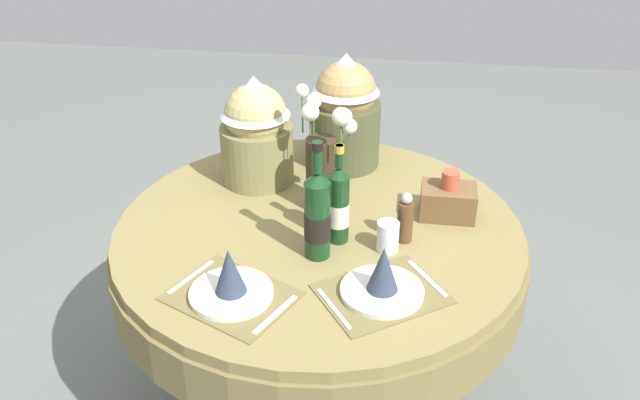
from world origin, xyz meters
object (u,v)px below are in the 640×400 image
object	(u,v)px
dining_table	(319,260)
wine_bottle_right	(317,215)
place_setting_right	(382,281)
woven_basket_side_right	(448,200)
pepper_mill	(405,219)
place_setting_left	(230,283)
gift_tub_back_left	(256,127)
gift_tub_back_centre	(345,107)
tumbler_near_right	(388,236)
flower_vase	(323,158)
wine_bottle_left	(338,205)

from	to	relation	value
dining_table	wine_bottle_right	world-z (taller)	wine_bottle_right
place_setting_right	woven_basket_side_right	xyz separation A→B (m)	(0.19, 0.46, 0.01)
pepper_mill	woven_basket_side_right	size ratio (longest dim) A/B	0.94
place_setting_left	place_setting_right	bearing A→B (deg)	9.74
gift_tub_back_left	woven_basket_side_right	bearing A→B (deg)	-12.91
dining_table	gift_tub_back_centre	distance (m)	0.60
dining_table	tumbler_near_right	size ratio (longest dim) A/B	13.92
place_setting_right	pepper_mill	bearing A→B (deg)	80.10
pepper_mill	gift_tub_back_left	bearing A→B (deg)	149.04
flower_vase	pepper_mill	bearing A→B (deg)	-29.64
wine_bottle_right	dining_table	bearing A→B (deg)	97.37
tumbler_near_right	woven_basket_side_right	distance (m)	0.30
gift_tub_back_centre	woven_basket_side_right	size ratio (longest dim) A/B	2.40
place_setting_left	wine_bottle_right	distance (m)	0.33
place_setting_left	pepper_mill	xyz separation A→B (m)	(0.47, 0.36, 0.03)
flower_vase	place_setting_left	bearing A→B (deg)	-109.62
place_setting_left	woven_basket_side_right	world-z (taller)	woven_basket_side_right
dining_table	place_setting_left	distance (m)	0.48
place_setting_left	wine_bottle_right	size ratio (longest dim) A/B	1.08
pepper_mill	flower_vase	bearing A→B (deg)	150.36
dining_table	tumbler_near_right	world-z (taller)	tumbler_near_right
woven_basket_side_right	gift_tub_back_centre	bearing A→B (deg)	139.14
place_setting_left	wine_bottle_left	world-z (taller)	wine_bottle_left
place_setting_right	pepper_mill	xyz separation A→B (m)	(0.05, 0.29, 0.03)
wine_bottle_right	gift_tub_back_centre	bearing A→B (deg)	89.12
wine_bottle_right	gift_tub_back_centre	xyz separation A→B (m)	(0.01, 0.63, 0.09)
tumbler_near_right	flower_vase	bearing A→B (deg)	136.26
flower_vase	tumbler_near_right	distance (m)	0.36
dining_table	pepper_mill	bearing A→B (deg)	-8.48
flower_vase	wine_bottle_right	xyz separation A→B (m)	(0.02, -0.28, -0.05)
flower_vase	gift_tub_back_centre	xyz separation A→B (m)	(0.03, 0.35, 0.04)
place_setting_right	gift_tub_back_centre	size ratio (longest dim) A/B	0.97
gift_tub_back_left	woven_basket_side_right	world-z (taller)	gift_tub_back_left
tumbler_near_right	woven_basket_side_right	world-z (taller)	woven_basket_side_right
dining_table	gift_tub_back_left	bearing A→B (deg)	132.96
place_setting_right	wine_bottle_left	distance (m)	0.32
gift_tub_back_left	gift_tub_back_centre	xyz separation A→B (m)	(0.30, 0.18, 0.02)
place_setting_left	wine_bottle_left	xyz separation A→B (m)	(0.26, 0.33, 0.08)
wine_bottle_left	gift_tub_back_centre	size ratio (longest dim) A/B	0.76
place_setting_left	place_setting_right	world-z (taller)	same
place_setting_left	tumbler_near_right	distance (m)	0.52
place_setting_left	flower_vase	distance (m)	0.58
gift_tub_back_centre	place_setting_left	bearing A→B (deg)	-104.19
wine_bottle_left	place_setting_left	bearing A→B (deg)	-128.25
gift_tub_back_centre	place_setting_right	bearing A→B (deg)	-75.88
wine_bottle_left	woven_basket_side_right	bearing A→B (deg)	30.19
place_setting_left	place_setting_right	distance (m)	0.43
flower_vase	pepper_mill	xyz separation A→B (m)	(0.29, -0.16, -0.11)
dining_table	gift_tub_back_left	distance (m)	0.53
place_setting_right	wine_bottle_left	xyz separation A→B (m)	(-0.16, 0.26, 0.08)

